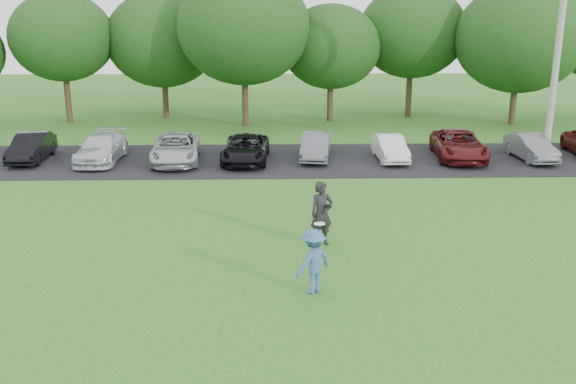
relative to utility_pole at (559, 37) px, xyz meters
name	(u,v)px	position (x,y,z in m)	size (l,w,h in m)	color
ground	(291,279)	(-11.78, -12.59, -5.42)	(100.00, 100.00, 0.00)	#29651D
parking_lot	(283,160)	(-11.78, 0.41, -5.40)	(32.00, 6.50, 0.03)	black
utility_pole	(559,37)	(0.00, 0.00, 0.00)	(0.28, 0.28, 10.84)	#9D9E99
frisbee_player	(313,261)	(-11.28, -13.37, -4.60)	(1.19, 1.14, 1.77)	#38649F
camera_bystander	(322,214)	(-10.84, -10.15, -4.46)	(0.81, 0.67, 1.91)	black
parked_cars	(288,147)	(-11.53, 0.31, -4.79)	(30.79, 5.01, 1.25)	#ABAEB3
tree_row	(306,37)	(-10.27, 10.17, -0.51)	(42.39, 9.85, 8.64)	#38281C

